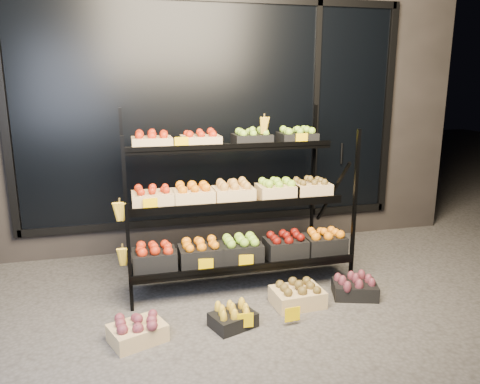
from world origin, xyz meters
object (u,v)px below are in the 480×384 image
object	(u,v)px
floor_crate_left	(137,330)
floor_crate_midleft	(233,317)
floor_crate_midright	(297,294)
display_rack	(235,202)

from	to	relation	value
floor_crate_left	floor_crate_midleft	size ratio (longest dim) A/B	1.16
floor_crate_midright	floor_crate_midleft	bearing A→B (deg)	-164.43
floor_crate_left	floor_crate_midleft	world-z (taller)	floor_crate_left
display_rack	floor_crate_left	world-z (taller)	display_rack
floor_crate_midleft	floor_crate_midright	bearing A→B (deg)	-1.28
display_rack	floor_crate_left	bearing A→B (deg)	-137.05
display_rack	floor_crate_midright	size ratio (longest dim) A/B	4.88
floor_crate_midleft	floor_crate_midright	world-z (taller)	floor_crate_midright
floor_crate_left	floor_crate_midright	size ratio (longest dim) A/B	1.05
floor_crate_midleft	floor_crate_midright	distance (m)	0.67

